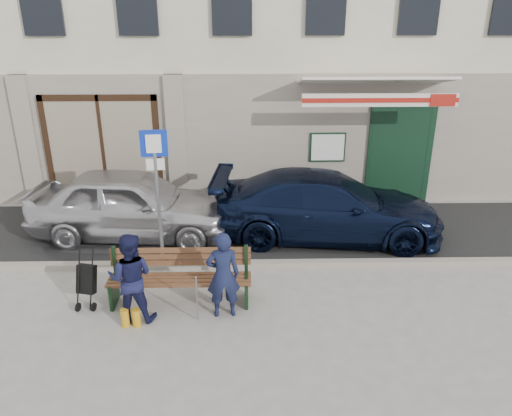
{
  "coord_description": "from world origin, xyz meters",
  "views": [
    {
      "loc": [
        0.3,
        -7.0,
        4.77
      ],
      "look_at": [
        0.47,
        1.6,
        1.2
      ],
      "focal_mm": 35.0,
      "sensor_mm": 36.0,
      "label": 1
    }
  ],
  "objects_px": {
    "car_silver": "(132,204)",
    "man": "(223,275)",
    "parking_sign": "(156,177)",
    "stroller": "(86,280)",
    "woman": "(131,278)",
    "bench": "(177,279)",
    "car_navy": "(327,206)"
  },
  "relations": [
    {
      "from": "car_silver",
      "to": "man",
      "type": "height_order",
      "value": "same"
    },
    {
      "from": "parking_sign",
      "to": "stroller",
      "type": "xyz_separation_m",
      "value": [
        -1.02,
        -1.47,
        -1.32
      ]
    },
    {
      "from": "woman",
      "to": "stroller",
      "type": "relative_size",
      "value": 1.44
    },
    {
      "from": "parking_sign",
      "to": "woman",
      "type": "relative_size",
      "value": 1.77
    },
    {
      "from": "bench",
      "to": "stroller",
      "type": "bearing_deg",
      "value": -178.59
    },
    {
      "from": "car_silver",
      "to": "car_navy",
      "type": "xyz_separation_m",
      "value": [
        4.2,
        -0.13,
        -0.03
      ]
    },
    {
      "from": "car_navy",
      "to": "stroller",
      "type": "height_order",
      "value": "car_navy"
    },
    {
      "from": "bench",
      "to": "stroller",
      "type": "distance_m",
      "value": 1.5
    },
    {
      "from": "car_navy",
      "to": "parking_sign",
      "type": "relative_size",
      "value": 1.84
    },
    {
      "from": "car_navy",
      "to": "bench",
      "type": "bearing_deg",
      "value": 136.68
    },
    {
      "from": "car_silver",
      "to": "bench",
      "type": "relative_size",
      "value": 1.82
    },
    {
      "from": "car_silver",
      "to": "woman",
      "type": "height_order",
      "value": "woman"
    },
    {
      "from": "stroller",
      "to": "man",
      "type": "bearing_deg",
      "value": 5.79
    },
    {
      "from": "car_silver",
      "to": "stroller",
      "type": "height_order",
      "value": "car_silver"
    },
    {
      "from": "car_silver",
      "to": "parking_sign",
      "type": "xyz_separation_m",
      "value": [
        0.81,
        -1.25,
        1.04
      ]
    },
    {
      "from": "car_silver",
      "to": "man",
      "type": "bearing_deg",
      "value": -141.14
    },
    {
      "from": "bench",
      "to": "car_navy",
      "type": "bearing_deg",
      "value": 41.43
    },
    {
      "from": "bench",
      "to": "woman",
      "type": "bearing_deg",
      "value": -145.36
    },
    {
      "from": "woman",
      "to": "stroller",
      "type": "distance_m",
      "value": 0.99
    },
    {
      "from": "woman",
      "to": "car_silver",
      "type": "bearing_deg",
      "value": -76.07
    },
    {
      "from": "car_silver",
      "to": "parking_sign",
      "type": "bearing_deg",
      "value": -142.39
    },
    {
      "from": "car_silver",
      "to": "stroller",
      "type": "bearing_deg",
      "value": -179.78
    },
    {
      "from": "car_navy",
      "to": "stroller",
      "type": "relative_size",
      "value": 4.68
    },
    {
      "from": "bench",
      "to": "man",
      "type": "bearing_deg",
      "value": -25.61
    },
    {
      "from": "car_navy",
      "to": "woman",
      "type": "bearing_deg",
      "value": 135.52
    },
    {
      "from": "man",
      "to": "woman",
      "type": "relative_size",
      "value": 0.99
    },
    {
      "from": "car_navy",
      "to": "woman",
      "type": "distance_m",
      "value": 4.67
    },
    {
      "from": "car_navy",
      "to": "parking_sign",
      "type": "bearing_deg",
      "value": 113.65
    },
    {
      "from": "bench",
      "to": "woman",
      "type": "distance_m",
      "value": 0.85
    },
    {
      "from": "man",
      "to": "stroller",
      "type": "xyz_separation_m",
      "value": [
        -2.3,
        0.34,
        -0.28
      ]
    },
    {
      "from": "parking_sign",
      "to": "woman",
      "type": "height_order",
      "value": "parking_sign"
    },
    {
      "from": "car_navy",
      "to": "man",
      "type": "relative_size",
      "value": 3.29
    }
  ]
}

